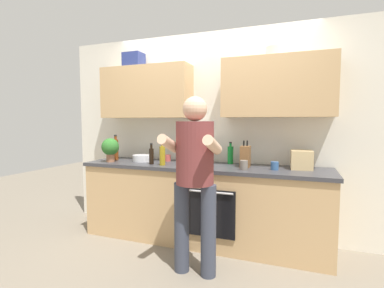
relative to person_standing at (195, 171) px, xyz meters
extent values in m
plane|color=#756B5B|center=(-0.17, 0.70, -0.96)|extent=(12.00, 12.00, 0.00)
cube|color=silver|center=(-0.17, 1.06, 0.29)|extent=(4.00, 0.06, 2.50)
cube|color=tan|center=(-0.98, 0.87, 0.82)|extent=(1.18, 0.32, 0.65)
cube|color=tan|center=(0.64, 0.87, 0.82)|extent=(1.18, 0.32, 0.65)
cylinder|color=silver|center=(0.64, 0.87, 1.19)|extent=(0.26, 0.26, 0.10)
cube|color=navy|center=(-1.15, 0.87, 1.23)|extent=(0.24, 0.20, 0.18)
cube|color=tan|center=(-0.17, 0.70, -0.53)|extent=(2.80, 0.60, 0.86)
cube|color=#38383D|center=(-0.17, 0.70, -0.08)|extent=(2.84, 0.64, 0.04)
cube|color=black|center=(0.02, 0.39, -0.51)|extent=(0.56, 0.02, 0.50)
cylinder|color=silver|center=(0.02, 0.37, -0.28)|extent=(0.52, 0.02, 0.02)
cylinder|color=#383D4C|center=(-0.13, 0.01, -0.54)|extent=(0.14, 0.14, 0.84)
cylinder|color=#383D4C|center=(0.13, 0.01, -0.54)|extent=(0.14, 0.14, 0.84)
cylinder|color=brown|center=(0.00, 0.01, 0.16)|extent=(0.34, 0.34, 0.56)
sphere|color=#D8AD8C|center=(0.00, 0.01, 0.56)|extent=(0.22, 0.22, 0.22)
cylinder|color=#D8AD8C|center=(-0.20, -0.11, 0.25)|extent=(0.09, 0.31, 0.19)
cylinder|color=#D8AD8C|center=(0.20, -0.11, 0.25)|extent=(0.09, 0.31, 0.19)
cylinder|color=brown|center=(-1.37, 0.75, 0.07)|extent=(0.07, 0.07, 0.27)
cylinder|color=brown|center=(-1.37, 0.75, 0.23)|extent=(0.03, 0.03, 0.05)
cylinder|color=black|center=(-1.37, 0.75, 0.26)|extent=(0.04, 0.04, 0.02)
cylinder|color=#198C33|center=(0.12, 0.92, 0.04)|extent=(0.07, 0.07, 0.21)
cylinder|color=#198C33|center=(0.12, 0.92, 0.17)|extent=(0.03, 0.03, 0.04)
cylinder|color=black|center=(0.12, 0.92, 0.19)|extent=(0.03, 0.03, 0.01)
cylinder|color=#8C4C14|center=(-0.13, 0.55, 0.03)|extent=(0.07, 0.07, 0.18)
cylinder|color=#8C4C14|center=(-0.13, 0.55, 0.14)|extent=(0.03, 0.03, 0.04)
cylinder|color=black|center=(-0.13, 0.55, 0.17)|extent=(0.03, 0.03, 0.01)
cylinder|color=olive|center=(-0.59, 0.54, 0.05)|extent=(0.07, 0.07, 0.22)
cylinder|color=olive|center=(-0.59, 0.54, 0.17)|extent=(0.03, 0.03, 0.03)
cylinder|color=black|center=(-0.59, 0.54, 0.19)|extent=(0.03, 0.03, 0.01)
cylinder|color=black|center=(-0.75, 0.57, 0.03)|extent=(0.06, 0.06, 0.18)
cylinder|color=black|center=(-0.75, 0.57, 0.15)|extent=(0.03, 0.03, 0.05)
cylinder|color=black|center=(-0.75, 0.57, 0.18)|extent=(0.03, 0.03, 0.01)
cylinder|color=#BF4C47|center=(-0.68, 0.87, -0.02)|extent=(0.08, 0.08, 0.08)
cylinder|color=slate|center=(0.35, 0.55, -0.01)|extent=(0.08, 0.08, 0.10)
cylinder|color=#33598C|center=(0.65, 0.67, -0.02)|extent=(0.08, 0.08, 0.08)
cylinder|color=silver|center=(-0.97, 0.76, -0.02)|extent=(0.27, 0.27, 0.08)
cube|color=brown|center=(0.33, 0.74, 0.06)|extent=(0.10, 0.14, 0.23)
cylinder|color=black|center=(0.31, 0.72, 0.20)|extent=(0.02, 0.02, 0.06)
cylinder|color=black|center=(0.34, 0.76, 0.20)|extent=(0.02, 0.02, 0.06)
cylinder|color=#9E6647|center=(-1.32, 0.57, -0.01)|extent=(0.10, 0.10, 0.10)
sphere|color=#2D6B28|center=(-1.32, 0.57, 0.13)|extent=(0.21, 0.21, 0.21)
cube|color=silver|center=(-0.19, 0.77, 0.06)|extent=(0.20, 0.23, 0.24)
cube|color=tan|center=(0.91, 0.81, 0.04)|extent=(0.23, 0.23, 0.20)
camera|label=1|loc=(0.86, -2.38, 0.44)|focal=26.58mm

